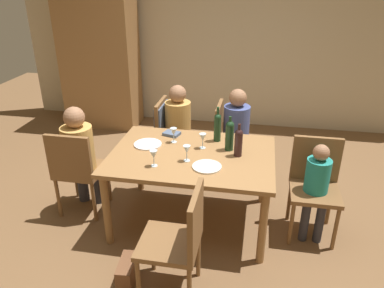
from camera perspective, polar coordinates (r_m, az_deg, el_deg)
ground_plane at (r=3.87m, az=0.00°, el=-11.42°), size 10.00×10.00×0.00m
rear_room_partition at (r=5.89m, az=5.13°, el=15.81°), size 6.40×0.12×2.70m
armoire_cabinet at (r=5.99m, az=-13.86°, el=12.88°), size 1.18×0.62×2.18m
dining_table at (r=3.51m, az=0.00°, el=-2.73°), size 1.51×1.08×0.75m
chair_far_left at (r=4.45m, az=-3.68°, el=2.53°), size 0.46×0.44×0.92m
chair_far_right at (r=4.36m, az=5.51°, el=1.11°), size 0.44×0.44×0.92m
chair_left_end at (r=3.85m, az=-17.12°, el=-3.42°), size 0.44×0.44×0.92m
chair_right_end at (r=3.65m, az=18.16°, el=-5.29°), size 0.44×0.44×0.92m
chair_near at (r=2.81m, az=-1.78°, el=-13.92°), size 0.44×0.44×0.92m
person_woman_host at (r=4.39m, az=-1.80°, el=3.02°), size 0.34×0.30×1.12m
person_man_bearded at (r=4.31m, az=7.07°, el=2.32°), size 0.34×0.29×1.11m
person_man_guest at (r=3.89m, az=-16.61°, el=-1.10°), size 0.30×0.35×1.13m
person_child_small at (r=3.54m, az=18.40°, el=-5.81°), size 0.22×0.25×0.94m
wine_bottle_tall_green at (r=3.50m, az=5.73°, el=1.42°), size 0.08×0.08×0.33m
wine_bottle_dark_red at (r=3.40m, az=7.07°, el=0.35°), size 0.07×0.07×0.31m
wine_bottle_short_olive at (r=3.68m, az=3.89°, el=2.69°), size 0.07×0.07×0.35m
wine_glass_near_left at (r=3.54m, az=1.63°, el=0.94°), size 0.07×0.07×0.15m
wine_glass_centre at (r=3.23m, az=-5.85°, el=-1.67°), size 0.07×0.07×0.15m
wine_glass_near_right at (r=3.66m, az=-2.81°, el=1.80°), size 0.07×0.07×0.15m
wine_glass_far at (r=3.30m, az=-0.80°, el=-0.93°), size 0.07×0.07×0.15m
dinner_plate_host at (r=3.67m, az=-6.73°, el=-0.03°), size 0.27×0.27×0.01m
dinner_plate_guest_left at (r=3.24m, az=2.27°, el=-3.45°), size 0.25×0.25×0.01m
folded_napkin at (r=3.86m, az=-3.10°, el=1.58°), size 0.19×0.16×0.03m
handbag at (r=3.20m, az=-9.79°, el=-18.71°), size 0.15×0.29×0.22m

